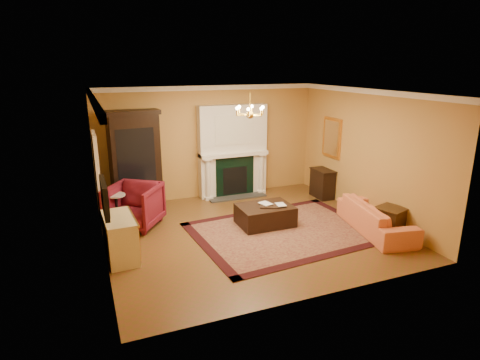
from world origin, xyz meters
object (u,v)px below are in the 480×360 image
pedestal_table (117,208)px  leather_ottoman (265,215)px  wingback_armchair (134,204)px  console_table (322,184)px  commode (120,238)px  china_cabinet (135,162)px  coral_sofa (376,213)px  end_table (390,222)px

pedestal_table → leather_ottoman: size_ratio=0.61×
wingback_armchair → console_table: wingback_armchair is taller
commode → leather_ottoman: commode is taller
commode → china_cabinet: bearing=72.7°
leather_ottoman → console_table: bearing=28.1°
commode → console_table: bearing=14.0°
wingback_armchair → leather_ottoman: wingback_armchair is taller
china_cabinet → leather_ottoman: china_cabinet is taller
wingback_armchair → pedestal_table: 0.43m
china_cabinet → console_table: 4.99m
china_cabinet → coral_sofa: china_cabinet is taller
wingback_armchair → commode: bearing=-72.3°
end_table → china_cabinet: bearing=141.6°
china_cabinet → pedestal_table: 1.43m
china_cabinet → pedestal_table: size_ratio=3.20×
wingback_armchair → end_table: size_ratio=1.84×
wingback_armchair → leather_ottoman: 2.95m
pedestal_table → wingback_armchair: bearing=-30.9°
end_table → console_table: console_table is taller
wingback_armchair → coral_sofa: wingback_armchair is taller
coral_sofa → console_table: (0.19, 2.42, -0.05)m
coral_sofa → console_table: bearing=6.5°
wingback_armchair → coral_sofa: (4.86, -2.21, -0.12)m
pedestal_table → end_table: pedestal_table is taller
wingback_armchair → console_table: size_ratio=1.43×
console_table → leather_ottoman: (-2.30, -1.22, -0.14)m
china_cabinet → wingback_armchair: 1.44m
commode → leather_ottoman: 3.25m
commode → leather_ottoman: bearing=5.1°
china_cabinet → wingback_armchair: bearing=-107.2°
coral_sofa → leather_ottoman: size_ratio=1.80×
commode → end_table: size_ratio=1.87×
china_cabinet → end_table: 6.12m
pedestal_table → coral_sofa: size_ratio=0.34×
china_cabinet → leather_ottoman: (2.51, -2.27, -0.94)m
end_table → leather_ottoman: bearing=146.4°
pedestal_table → end_table: 6.00m
china_cabinet → console_table: size_ratio=3.12×
pedestal_table → commode: size_ratio=0.67×
pedestal_table → leather_ottoman: bearing=-21.4°
wingback_armchair → commode: (-0.46, -1.45, -0.13)m
wingback_armchair → console_table: bearing=37.6°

